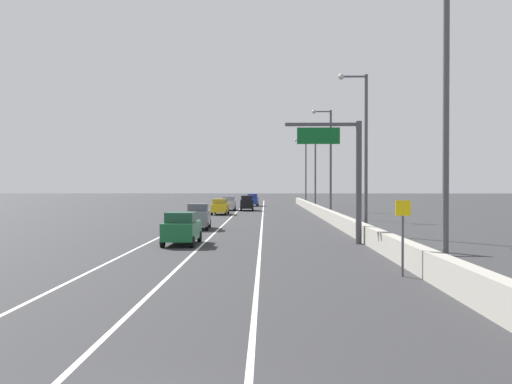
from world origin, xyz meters
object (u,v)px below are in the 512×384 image
Objects in this scene: car_blue_4 at (253,200)px; car_black_3 at (247,203)px; lamp_post_right_near at (440,106)px; lamp_post_right_second at (363,144)px; lamp_post_right_fourth at (314,164)px; car_yellow_1 at (220,207)px; car_green_0 at (182,228)px; overhead_sign_gantry at (347,167)px; speed_advisory_sign at (403,232)px; car_gray_5 at (198,216)px; lamp_post_right_third at (329,157)px; lamp_post_right_fifth at (305,168)px; car_silver_2 at (229,203)px.

car_black_3 is at bearing -91.64° from car_blue_4.
lamp_post_right_second is at bearing 88.62° from lamp_post_right_near.
lamp_post_right_fourth is at bearing -59.96° from car_blue_4.
lamp_post_right_fourth is 17.58m from car_yellow_1.
car_black_3 is (2.45, 43.89, 0.07)m from car_green_0.
overhead_sign_gantry is at bearing 97.47° from lamp_post_right_near.
lamp_post_right_second is (0.46, 18.90, 0.00)m from lamp_post_right_near.
car_gray_5 is (-10.86, 22.90, -0.73)m from speed_advisory_sign.
car_green_0 is at bearing -114.60° from lamp_post_right_third.
lamp_post_right_third is (-0.30, 18.90, 0.00)m from lamp_post_right_second.
speed_advisory_sign is 56.21m from lamp_post_right_fourth.
lamp_post_right_near is at bearing -45.81° from car_green_0.
lamp_post_right_fifth is at bearing 20.40° from car_blue_4.
lamp_post_right_near reaches higher than speed_advisory_sign.
car_gray_5 is at bearing -93.93° from car_blue_4.
car_yellow_1 is (-12.57, 26.63, -5.65)m from lamp_post_right_second.
car_green_0 reaches higher than car_yellow_1.
lamp_post_right_near is at bearing -90.25° from lamp_post_right_fourth.
car_silver_2 is at bearing 122.18° from lamp_post_right_third.
lamp_post_right_near and lamp_post_right_third have the same top height.
lamp_post_right_second is 2.82× the size of car_green_0.
car_blue_4 is at bearing 87.22° from car_green_0.
lamp_post_right_near reaches higher than car_green_0.
lamp_post_right_second is 29.99m from car_yellow_1.
lamp_post_right_fourth is (0.09, 18.90, 0.00)m from lamp_post_right_third.
lamp_post_right_fourth is 1.00× the size of lamp_post_right_fifth.
lamp_post_right_third is at bearing 49.23° from car_gray_5.
lamp_post_right_near reaches higher than car_blue_4.
car_silver_2 is at bearing 90.18° from car_green_0.
car_gray_5 is at bearing 115.38° from speed_advisory_sign.
car_green_0 is (-10.00, -0.61, -3.74)m from overhead_sign_gantry.
lamp_post_right_fourth is at bearing 4.89° from car_black_3.
car_green_0 is at bearing -89.23° from car_yellow_1.
car_blue_4 is 1.13× the size of car_gray_5.
car_silver_2 is (-12.25, 37.90, -5.61)m from lamp_post_right_second.
car_yellow_1 is at bearing 147.76° from lamp_post_right_third.
lamp_post_right_third is at bearing 65.40° from car_green_0.
lamp_post_right_near is at bearing -90.24° from lamp_post_right_third.
lamp_post_right_fifth is (0.06, 18.90, 0.00)m from lamp_post_right_fourth.
speed_advisory_sign reaches higher than car_silver_2.
car_gray_5 is (-0.28, -33.19, 0.04)m from car_silver_2.
lamp_post_right_fourth is at bearing 89.74° from lamp_post_right_third.
car_green_0 is (-12.11, -6.91, -5.62)m from lamp_post_right_second.
speed_advisory_sign is 5.04m from lamp_post_right_near.
speed_advisory_sign is at bearing -47.20° from car_green_0.
lamp_post_right_fourth is 18.79m from car_blue_4.
lamp_post_right_third and lamp_post_right_fifth have the same top height.
car_green_0 is at bearing -92.78° from car_blue_4.
speed_advisory_sign is 25.36m from car_gray_5.
lamp_post_right_fourth reaches higher than car_gray_5.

